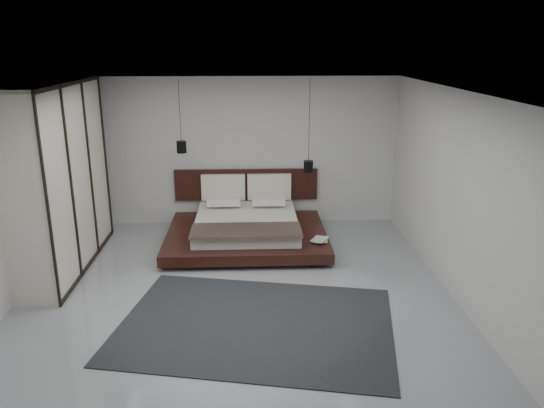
{
  "coord_description": "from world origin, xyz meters",
  "views": [
    {
      "loc": [
        0.19,
        -6.91,
        3.4
      ],
      "look_at": [
        0.55,
        1.2,
        0.91
      ],
      "focal_mm": 35.0,
      "sensor_mm": 36.0,
      "label": 1
    }
  ],
  "objects_px": {
    "pendant_right": "(308,166)",
    "rug": "(256,324)",
    "bed": "(246,226)",
    "wardrobe": "(59,178)",
    "lattice_screen": "(73,165)",
    "pendant_left": "(181,147)"
  },
  "relations": [
    {
      "from": "wardrobe",
      "to": "bed",
      "type": "bearing_deg",
      "value": 17.51
    },
    {
      "from": "lattice_screen",
      "to": "pendant_left",
      "type": "height_order",
      "value": "pendant_left"
    },
    {
      "from": "lattice_screen",
      "to": "pendant_right",
      "type": "bearing_deg",
      "value": -1.55
    },
    {
      "from": "pendant_left",
      "to": "bed",
      "type": "bearing_deg",
      "value": -20.81
    },
    {
      "from": "wardrobe",
      "to": "rug",
      "type": "xyz_separation_m",
      "value": [
        2.95,
        -2.01,
        -1.42
      ]
    },
    {
      "from": "lattice_screen",
      "to": "bed",
      "type": "height_order",
      "value": "lattice_screen"
    },
    {
      "from": "lattice_screen",
      "to": "rug",
      "type": "bearing_deg",
      "value": -47.07
    },
    {
      "from": "bed",
      "to": "pendant_right",
      "type": "distance_m",
      "value": 1.55
    },
    {
      "from": "bed",
      "to": "wardrobe",
      "type": "distance_m",
      "value": 3.18
    },
    {
      "from": "pendant_right",
      "to": "rug",
      "type": "xyz_separation_m",
      "value": [
        -1.0,
        -3.33,
        -1.26
      ]
    },
    {
      "from": "bed",
      "to": "wardrobe",
      "type": "xyz_separation_m",
      "value": [
        -2.83,
        -0.89,
        1.14
      ]
    },
    {
      "from": "pendant_right",
      "to": "wardrobe",
      "type": "distance_m",
      "value": 4.17
    },
    {
      "from": "lattice_screen",
      "to": "wardrobe",
      "type": "xyz_separation_m",
      "value": [
        0.25,
        -1.43,
        0.13
      ]
    },
    {
      "from": "pendant_right",
      "to": "lattice_screen",
      "type": "bearing_deg",
      "value": 178.45
    },
    {
      "from": "pendant_right",
      "to": "wardrobe",
      "type": "xyz_separation_m",
      "value": [
        -3.95,
        -1.32,
        0.16
      ]
    },
    {
      "from": "pendant_left",
      "to": "wardrobe",
      "type": "bearing_deg",
      "value": -142.27
    },
    {
      "from": "lattice_screen",
      "to": "rug",
      "type": "height_order",
      "value": "lattice_screen"
    },
    {
      "from": "lattice_screen",
      "to": "rug",
      "type": "distance_m",
      "value": 4.88
    },
    {
      "from": "rug",
      "to": "bed",
      "type": "bearing_deg",
      "value": 92.41
    },
    {
      "from": "pendant_left",
      "to": "pendant_right",
      "type": "relative_size",
      "value": 0.77
    },
    {
      "from": "wardrobe",
      "to": "rug",
      "type": "relative_size",
      "value": 0.86
    },
    {
      "from": "bed",
      "to": "pendant_left",
      "type": "height_order",
      "value": "pendant_left"
    }
  ]
}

